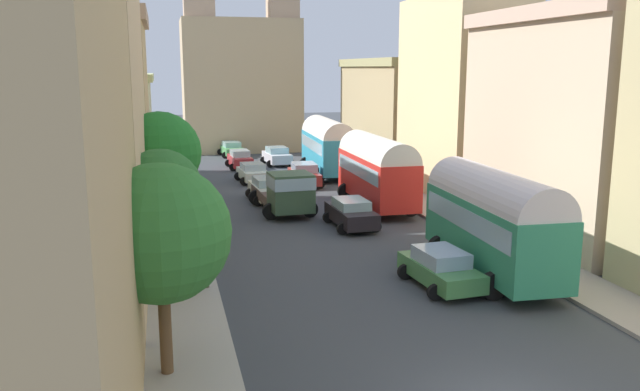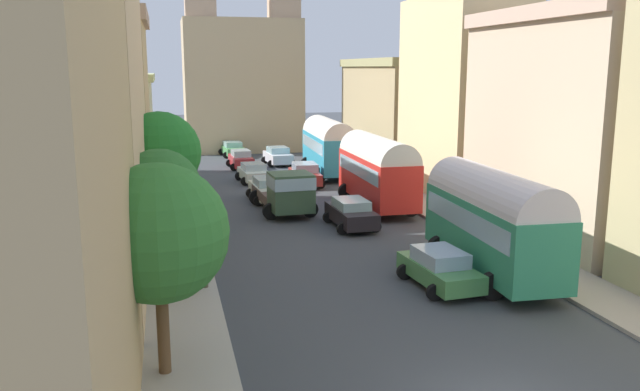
% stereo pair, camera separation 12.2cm
% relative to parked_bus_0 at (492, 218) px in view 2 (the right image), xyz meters
% --- Properties ---
extents(ground_plane, '(154.00, 154.00, 0.00)m').
position_rel_parked_bus_0_xyz_m(ground_plane, '(-4.68, 17.39, -2.36)').
color(ground_plane, '#3F4247').
extents(sidewalk_left, '(2.50, 70.00, 0.14)m').
position_rel_parked_bus_0_xyz_m(sidewalk_left, '(-11.93, 17.39, -2.29)').
color(sidewalk_left, '#AEA99D').
rests_on(sidewalk_left, ground).
extents(sidewalk_right, '(2.50, 70.00, 0.14)m').
position_rel_parked_bus_0_xyz_m(sidewalk_right, '(2.57, 17.39, -2.29)').
color(sidewalk_right, '#A5998D').
rests_on(sidewalk_right, ground).
extents(building_left_1, '(5.04, 13.91, 14.07)m').
position_rel_parked_bus_0_xyz_m(building_left_1, '(-15.47, 3.10, 4.70)').
color(building_left_1, '#D9B787').
rests_on(building_left_1, ground).
extents(building_left_2, '(5.46, 9.32, 11.14)m').
position_rel_parked_bus_0_xyz_m(building_left_2, '(-15.66, 15.43, 3.25)').
color(building_left_2, tan).
rests_on(building_left_2, ground).
extents(building_left_3, '(6.48, 10.03, 7.69)m').
position_rel_parked_bus_0_xyz_m(building_left_3, '(-16.12, 25.85, 1.51)').
color(building_left_3, beige).
rests_on(building_left_3, ground).
extents(building_right_1, '(6.03, 11.65, 10.86)m').
position_rel_parked_bus_0_xyz_m(building_right_1, '(6.57, 4.77, 3.10)').
color(building_right_1, '#CEB394').
rests_on(building_right_1, ground).
extents(building_right_2, '(5.04, 9.79, 12.53)m').
position_rel_parked_bus_0_xyz_m(building_right_2, '(6.35, 16.29, 3.91)').
color(building_right_2, beige).
rests_on(building_right_2, ground).
extents(building_right_3, '(4.51, 14.25, 8.85)m').
position_rel_parked_bus_0_xyz_m(building_right_3, '(5.88, 29.11, 2.10)').
color(building_right_3, tan).
rests_on(building_right_3, ground).
extents(distant_church, '(11.28, 6.93, 20.91)m').
position_rel_parked_bus_0_xyz_m(distant_church, '(-4.68, 42.07, 5.14)').
color(distant_church, tan).
rests_on(distant_church, ground).
extents(parked_bus_0, '(3.48, 8.38, 4.24)m').
position_rel_parked_bus_0_xyz_m(parked_bus_0, '(0.00, 0.00, 0.00)').
color(parked_bus_0, '#2F8C64').
rests_on(parked_bus_0, ground).
extents(parked_bus_1, '(3.33, 8.69, 4.22)m').
position_rel_parked_bus_0_xyz_m(parked_bus_1, '(-0.32, 13.29, -0.01)').
color(parked_bus_1, red).
rests_on(parked_bus_1, ground).
extents(parked_bus_2, '(3.58, 9.26, 4.29)m').
position_rel_parked_bus_0_xyz_m(parked_bus_2, '(-0.17, 25.60, 0.02)').
color(parked_bus_2, teal).
rests_on(parked_bus_2, ground).
extents(cargo_truck_0, '(3.32, 6.93, 2.52)m').
position_rel_parked_bus_0_xyz_m(cargo_truck_0, '(-5.86, 12.72, -1.04)').
color(cargo_truck_0, '#355036').
rests_on(cargo_truck_0, ground).
extents(car_0, '(2.33, 4.26, 1.48)m').
position_rel_parked_bus_0_xyz_m(car_0, '(-6.34, 16.53, -1.60)').
color(car_0, beige).
rests_on(car_0, ground).
extents(car_1, '(2.48, 3.78, 1.38)m').
position_rel_parked_bus_0_xyz_m(car_1, '(-6.24, 23.46, -1.65)').
color(car_1, silver).
rests_on(car_1, ground).
extents(car_2, '(2.28, 3.92, 1.52)m').
position_rel_parked_bus_0_xyz_m(car_2, '(-6.35, 30.22, -1.59)').
color(car_2, '#AF2A2D').
rests_on(car_2, ground).
extents(car_3, '(2.46, 4.28, 1.38)m').
position_rel_parked_bus_0_xyz_m(car_3, '(-6.26, 37.77, -1.65)').
color(car_3, '#4F9B57').
rests_on(car_3, ground).
extents(car_4, '(2.49, 4.11, 1.46)m').
position_rel_parked_bus_0_xyz_m(car_4, '(-2.52, -0.85, -1.62)').
color(car_4, '#48894A').
rests_on(car_4, ground).
extents(car_5, '(2.39, 4.16, 1.49)m').
position_rel_parked_bus_0_xyz_m(car_5, '(-3.16, 8.84, -1.59)').
color(car_5, '#282125').
rests_on(car_5, ground).
extents(car_6, '(2.50, 4.29, 1.59)m').
position_rel_parked_bus_0_xyz_m(car_6, '(-2.93, 21.27, -1.56)').
color(car_6, '#A8352D').
rests_on(car_6, ground).
extents(car_7, '(2.54, 3.97, 1.54)m').
position_rel_parked_bus_0_xyz_m(car_7, '(-3.07, 31.42, -1.58)').
color(car_7, silver).
rests_on(car_7, ground).
extents(pedestrian_0, '(0.36, 0.36, 1.76)m').
position_rel_parked_bus_0_xyz_m(pedestrian_0, '(-12.13, 16.29, -1.34)').
color(pedestrian_0, '#726059').
rests_on(pedestrian_0, ground).
extents(pedestrian_1, '(0.36, 0.36, 1.86)m').
position_rel_parked_bus_0_xyz_m(pedestrian_1, '(-11.81, 3.59, -1.29)').
color(pedestrian_1, '#2E1D40').
rests_on(pedestrian_1, ground).
extents(pedestrian_2, '(0.43, 0.43, 1.83)m').
position_rel_parked_bus_0_xyz_m(pedestrian_2, '(-11.49, 0.64, -1.31)').
color(pedestrian_2, '#22324A').
rests_on(pedestrian_2, ground).
extents(pedestrian_3, '(0.42, 0.42, 1.76)m').
position_rel_parked_bus_0_xyz_m(pedestrian_3, '(-11.10, 0.80, -1.35)').
color(pedestrian_3, brown).
rests_on(pedestrian_3, ground).
extents(pedestrian_4, '(0.36, 0.36, 1.73)m').
position_rel_parked_bus_0_xyz_m(pedestrian_4, '(-11.68, 4.51, -1.37)').
color(pedestrian_4, '#2C3353').
rests_on(pedestrian_4, ground).
extents(roadside_tree_0, '(3.64, 3.64, 5.78)m').
position_rel_parked_bus_0_xyz_m(roadside_tree_0, '(-12.58, -5.83, 1.58)').
color(roadside_tree_0, brown).
rests_on(roadside_tree_0, ground).
extents(roadside_tree_1, '(3.01, 3.01, 5.33)m').
position_rel_parked_bus_0_xyz_m(roadside_tree_1, '(-12.58, 0.84, 1.44)').
color(roadside_tree_1, brown).
rests_on(roadside_tree_1, ground).
extents(roadside_tree_2, '(3.74, 3.74, 6.21)m').
position_rel_parked_bus_0_xyz_m(roadside_tree_2, '(-12.58, 7.61, 1.96)').
color(roadside_tree_2, brown).
rests_on(roadside_tree_2, ground).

